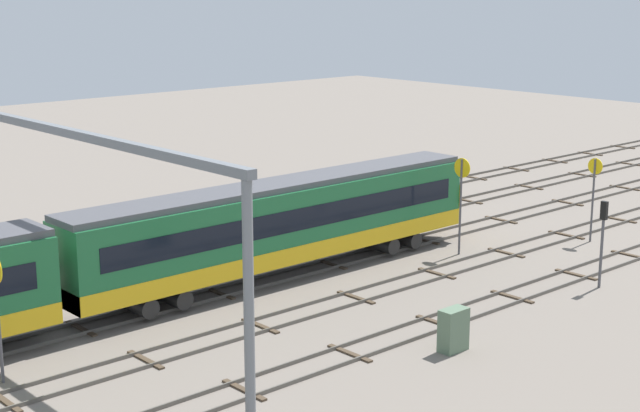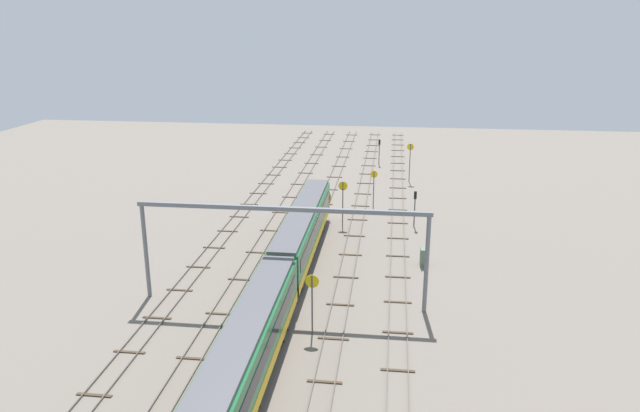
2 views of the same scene
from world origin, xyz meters
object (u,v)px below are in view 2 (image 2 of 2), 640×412
at_px(speed_sign_near_foreground, 410,157).
at_px(relay_cabinet, 424,257).
at_px(speed_sign_far_trackside, 312,294).
at_px(speed_sign_mid_trackside, 343,196).
at_px(signal_light_trackside_departure, 415,204).
at_px(speed_sign_distant_end, 374,183).
at_px(signal_light_trackside_approach, 379,148).
at_px(overhead_gantry, 282,228).
at_px(train, 247,355).

distance_m(speed_sign_near_foreground, relay_cabinet, 32.72).
bearing_deg(speed_sign_far_trackside, speed_sign_mid_trackside, -0.14).
bearing_deg(signal_light_trackside_departure, speed_sign_distant_end, 35.26).
distance_m(signal_light_trackside_approach, relay_cabinet, 43.92).
distance_m(overhead_gantry, relay_cabinet, 17.03).
height_order(speed_sign_mid_trackside, signal_light_trackside_approach, speed_sign_mid_trackside).
bearing_deg(signal_light_trackside_departure, speed_sign_far_trackside, 162.25).
bearing_deg(speed_sign_distant_end, relay_cabinet, -163.19).
bearing_deg(overhead_gantry, relay_cabinet, -50.70).
bearing_deg(signal_light_trackside_approach, speed_sign_mid_trackside, 174.04).
xyz_separation_m(overhead_gantry, speed_sign_mid_trackside, (21.37, -3.26, -3.29)).
xyz_separation_m(train, speed_sign_mid_trackside, (34.17, -3.23, 0.94)).
height_order(overhead_gantry, speed_sign_near_foreground, overhead_gantry).
relative_size(train, relay_cabinet, 42.31).
bearing_deg(speed_sign_mid_trackside, signal_light_trackside_approach, -5.96).
relative_size(train, speed_sign_near_foreground, 12.80).
bearing_deg(signal_light_trackside_departure, speed_sign_mid_trackside, 93.19).
relative_size(overhead_gantry, signal_light_trackside_departure, 5.69).
bearing_deg(speed_sign_near_foreground, overhead_gantry, 164.92).
distance_m(overhead_gantry, speed_sign_distant_end, 30.03).
bearing_deg(overhead_gantry, speed_sign_mid_trackside, -8.66).
distance_m(speed_sign_near_foreground, speed_sign_distant_end, 14.49).
xyz_separation_m(train, signal_light_trackside_approach, (66.41, -6.60, 0.16)).
bearing_deg(speed_sign_mid_trackside, train, 174.59).
bearing_deg(speed_sign_near_foreground, signal_light_trackside_approach, 24.05).
bearing_deg(relay_cabinet, speed_sign_far_trackside, 148.41).
height_order(speed_sign_near_foreground, relay_cabinet, speed_sign_near_foreground).
bearing_deg(signal_light_trackside_approach, speed_sign_near_foreground, -155.95).
xyz_separation_m(overhead_gantry, relay_cabinet, (10.10, -12.34, -5.99)).
distance_m(speed_sign_near_foreground, signal_light_trackside_approach, 12.01).
relative_size(speed_sign_near_foreground, speed_sign_far_trackside, 1.19).
bearing_deg(signal_light_trackside_approach, overhead_gantry, 172.96).
relative_size(speed_sign_far_trackside, signal_light_trackside_approach, 1.15).
height_order(speed_sign_distant_end, signal_light_trackside_approach, speed_sign_distant_end).
bearing_deg(signal_light_trackside_approach, relay_cabinet, -172.52).
bearing_deg(overhead_gantry, speed_sign_distant_end, -12.82).
height_order(overhead_gantry, speed_sign_mid_trackside, overhead_gantry).
distance_m(train, relay_cabinet, 26.06).
bearing_deg(train, signal_light_trackside_departure, -18.65).
bearing_deg(speed_sign_distant_end, signal_light_trackside_departure, -144.74).
bearing_deg(speed_sign_mid_trackside, overhead_gantry, 171.34).
bearing_deg(signal_light_trackside_approach, speed_sign_far_trackside, 176.64).
height_order(overhead_gantry, speed_sign_distant_end, overhead_gantry).
distance_m(train, overhead_gantry, 13.48).
bearing_deg(speed_sign_far_trackside, speed_sign_distant_end, -5.77).
bearing_deg(train, signal_light_trackside_approach, -5.68).
xyz_separation_m(overhead_gantry, speed_sign_far_trackside, (-4.77, -3.19, -3.56)).
relative_size(signal_light_trackside_approach, signal_light_trackside_departure, 0.99).
bearing_deg(train, relay_cabinet, -28.28).
bearing_deg(signal_light_trackside_departure, overhead_gantry, 151.80).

